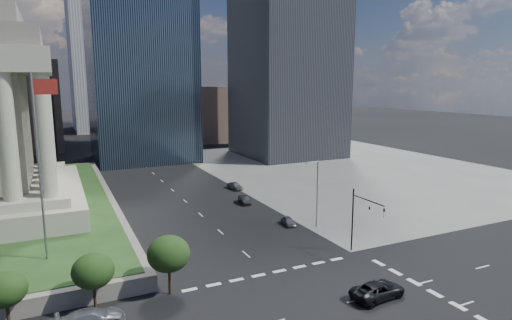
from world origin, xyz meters
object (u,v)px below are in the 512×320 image
flagpole (40,157)px  street_lamp_north (316,190)px  pickup_truck (378,290)px  parked_sedan_far (235,186)px  parked_sedan_mid (245,200)px  parked_sedan_near (288,221)px  traffic_signal_ne (362,214)px  suv_grey (91,318)px

flagpole → street_lamp_north: bearing=1.6°
pickup_truck → parked_sedan_far: bearing=-10.7°
pickup_truck → parked_sedan_mid: bearing=-8.3°
street_lamp_north → parked_sedan_mid: street_lamp_north is taller
parked_sedan_near → parked_sedan_mid: bearing=104.8°
flagpole → parked_sedan_mid: (30.85, 17.00, -12.44)m
traffic_signal_ne → street_lamp_north: (0.83, 11.30, 0.41)m
street_lamp_north → flagpole: bearing=-178.4°
street_lamp_north → parked_sedan_far: size_ratio=2.37×
pickup_truck → suv_grey: suv_grey is taller
pickup_truck → parked_sedan_mid: pickup_truck is taller
flagpole → parked_sedan_near: flagpole is taller
flagpole → parked_sedan_near: bearing=6.3°
flagpole → parked_sedan_mid: flagpole is taller
traffic_signal_ne → parked_sedan_far: (-1.00, 37.65, -4.53)m
traffic_signal_ne → street_lamp_north: street_lamp_north is taller
parked_sedan_mid → parked_sedan_far: size_ratio=0.97×
pickup_truck → parked_sedan_far: pickup_truck is taller
traffic_signal_ne → parked_sedan_far: traffic_signal_ne is taller
parked_sedan_near → parked_sedan_far: parked_sedan_far is taller
street_lamp_north → parked_sedan_mid: (-4.31, 16.00, -4.99)m
flagpole → parked_sedan_far: flagpole is taller
street_lamp_north → parked_sedan_mid: 17.30m
street_lamp_north → parked_sedan_near: 6.45m
traffic_signal_ne → pickup_truck: (-5.26, -9.16, -4.44)m
street_lamp_north → parked_sedan_near: (-3.09, 2.55, -5.05)m
flagpole → parked_sedan_mid: 37.35m
suv_grey → parked_sedan_near: size_ratio=1.57×
flagpole → suv_grey: bearing=-75.9°
flagpole → suv_grey: flagpole is taller
parked_sedan_far → traffic_signal_ne: bearing=-96.3°
traffic_signal_ne → suv_grey: traffic_signal_ne is taller
flagpole → pickup_truck: 37.08m
pickup_truck → parked_sedan_far: 47.01m
pickup_truck → suv_grey: bearing=70.4°
traffic_signal_ne → pickup_truck: traffic_signal_ne is taller
suv_grey → parked_sedan_near: suv_grey is taller
traffic_signal_ne → parked_sedan_far: size_ratio=1.89×
flagpole → street_lamp_north: (35.16, 1.00, -7.45)m
flagpole → pickup_truck: (29.06, -19.47, -12.30)m
traffic_signal_ne → parked_sedan_mid: size_ratio=1.96×
traffic_signal_ne → street_lamp_north: bearing=85.8°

